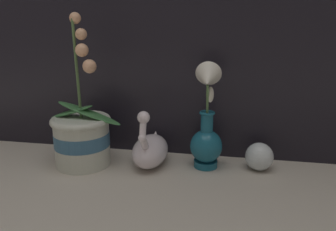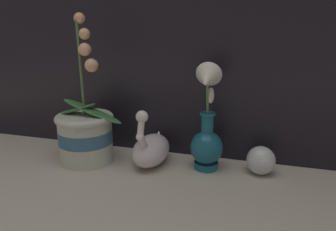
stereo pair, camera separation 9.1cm
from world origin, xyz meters
name	(u,v)px [view 2 (the right image)]	position (x,y,z in m)	size (l,w,h in m)	color
ground_plane	(154,184)	(0.00, 0.00, 0.00)	(2.80, 2.80, 0.00)	#BCB2A3
orchid_potted_plant	(86,132)	(-0.25, 0.09, 0.09)	(0.22, 0.17, 0.43)	beige
swan_figurine	(151,148)	(-0.05, 0.12, 0.05)	(0.10, 0.20, 0.18)	white
blue_vase	(207,132)	(0.11, 0.13, 0.11)	(0.09, 0.12, 0.31)	#195B75
glass_sphere	(261,160)	(0.26, 0.14, 0.04)	(0.08, 0.08, 0.08)	silver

